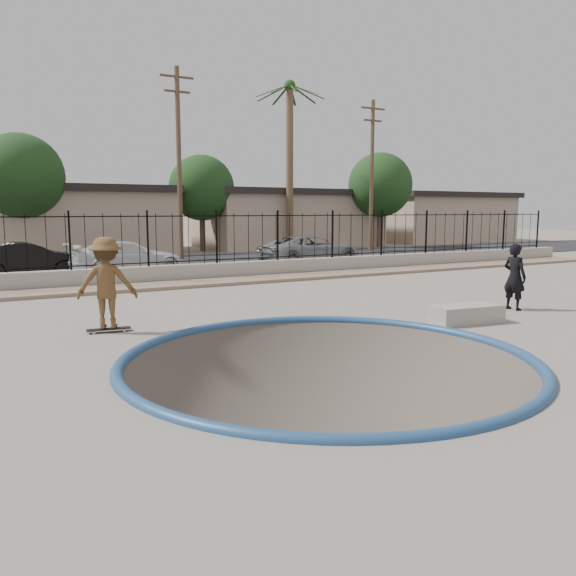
% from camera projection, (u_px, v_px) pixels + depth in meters
% --- Properties ---
extents(ground, '(120.00, 120.00, 2.20)m').
position_uv_depth(ground, '(138.00, 308.00, 20.91)').
color(ground, slate).
rests_on(ground, ground).
extents(bowl_pit, '(6.84, 6.84, 1.80)m').
position_uv_depth(bowl_pit, '(327.00, 359.00, 9.47)').
color(bowl_pit, '#463D36').
rests_on(bowl_pit, ground).
extents(coping_ring, '(7.04, 7.04, 0.20)m').
position_uv_depth(coping_ring, '(327.00, 359.00, 9.47)').
color(coping_ring, navy).
rests_on(coping_ring, ground).
extents(rock_strip, '(42.00, 1.60, 0.11)m').
position_uv_depth(rock_strip, '(158.00, 286.00, 18.32)').
color(rock_strip, tan).
rests_on(rock_strip, ground).
extents(retaining_wall, '(42.00, 0.45, 0.60)m').
position_uv_depth(retaining_wall, '(149.00, 275.00, 19.24)').
color(retaining_wall, '#9D948A').
rests_on(retaining_wall, ground).
extents(fence, '(40.00, 0.04, 1.80)m').
position_uv_depth(fence, '(148.00, 240.00, 19.07)').
color(fence, black).
rests_on(fence, retaining_wall).
extents(street, '(90.00, 8.00, 0.04)m').
position_uv_depth(street, '(109.00, 266.00, 25.09)').
color(street, black).
rests_on(street, ground).
extents(house_center, '(10.60, 8.60, 3.90)m').
position_uv_depth(house_center, '(75.00, 219.00, 33.07)').
color(house_center, tan).
rests_on(house_center, ground).
extents(house_east, '(12.60, 8.60, 3.90)m').
position_uv_depth(house_east, '(284.00, 218.00, 39.75)').
color(house_east, tan).
rests_on(house_east, ground).
extents(house_east_far, '(11.60, 8.60, 3.90)m').
position_uv_depth(house_east_far, '(432.00, 217.00, 46.43)').
color(house_east_far, tan).
rests_on(house_east_far, ground).
extents(palm_right, '(2.30, 2.30, 10.30)m').
position_uv_depth(palm_right, '(290.00, 130.00, 34.16)').
color(palm_right, brown).
rests_on(palm_right, ground).
extents(utility_pole_mid, '(1.70, 0.24, 9.50)m').
position_uv_depth(utility_pole_mid, '(179.00, 161.00, 28.06)').
color(utility_pole_mid, '#473323').
rests_on(utility_pole_mid, ground).
extents(utility_pole_right, '(1.70, 0.24, 9.00)m').
position_uv_depth(utility_pole_right, '(372.00, 173.00, 33.82)').
color(utility_pole_right, '#473323').
rests_on(utility_pole_right, ground).
extents(street_tree_left, '(4.32, 4.32, 6.36)m').
position_uv_depth(street_tree_left, '(20.00, 177.00, 28.30)').
color(street_tree_left, '#473323').
rests_on(street_tree_left, ground).
extents(street_tree_mid, '(3.96, 3.96, 5.83)m').
position_uv_depth(street_tree_mid, '(202.00, 188.00, 33.98)').
color(street_tree_mid, '#473323').
rests_on(street_tree_mid, ground).
extents(street_tree_right, '(4.32, 4.32, 6.36)m').
position_uv_depth(street_tree_right, '(380.00, 185.00, 37.93)').
color(street_tree_right, '#473323').
rests_on(street_tree_right, ground).
extents(skater, '(1.37, 1.05, 1.87)m').
position_uv_depth(skater, '(107.00, 287.00, 11.48)').
color(skater, brown).
rests_on(skater, ground).
extents(skateboard, '(0.90, 0.31, 0.08)m').
position_uv_depth(skateboard, '(109.00, 329.00, 11.60)').
color(skateboard, black).
rests_on(skateboard, ground).
extents(videographer, '(0.45, 0.64, 1.68)m').
position_uv_depth(videographer, '(515.00, 277.00, 14.11)').
color(videographer, black).
rests_on(videographer, ground).
extents(concrete_ledge, '(1.68, 0.90, 0.40)m').
position_uv_depth(concrete_ledge, '(466.00, 314.00, 12.54)').
color(concrete_ledge, gray).
rests_on(concrete_ledge, ground).
extents(car_b, '(3.97, 1.59, 1.29)m').
position_uv_depth(car_b, '(29.00, 260.00, 20.87)').
color(car_b, black).
rests_on(car_b, street).
extents(car_c, '(4.57, 2.23, 1.28)m').
position_uv_depth(car_c, '(127.00, 257.00, 21.88)').
color(car_c, silver).
rests_on(car_c, street).
extents(car_d, '(4.94, 2.56, 1.33)m').
position_uv_depth(car_d, '(310.00, 250.00, 25.86)').
color(car_d, gray).
rests_on(car_d, street).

